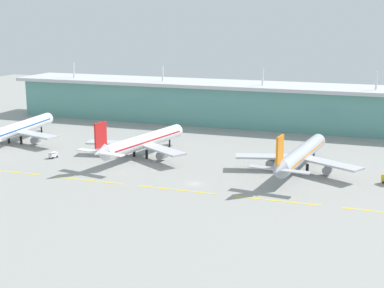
# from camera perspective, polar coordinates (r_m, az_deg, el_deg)

# --- Properties ---
(ground_plane) EXTENTS (600.00, 600.00, 0.00)m
(ground_plane) POSITION_cam_1_polar(r_m,az_deg,el_deg) (195.60, 0.22, -4.09)
(ground_plane) COLOR gray
(terminal_building) EXTENTS (288.00, 34.00, 31.35)m
(terminal_building) POSITION_cam_1_polar(r_m,az_deg,el_deg) (299.85, 7.39, 3.99)
(terminal_building) COLOR #5B9E93
(terminal_building) RESTS_ON ground
(airliner_nearest) EXTENTS (48.63, 66.74, 18.90)m
(airliner_nearest) POSITION_cam_1_polar(r_m,az_deg,el_deg) (269.52, -17.55, 1.44)
(airliner_nearest) COLOR white
(airliner_nearest) RESTS_ON ground
(airliner_near_middle) EXTENTS (47.87, 61.70, 18.90)m
(airliner_near_middle) POSITION_cam_1_polar(r_m,az_deg,el_deg) (232.16, -5.11, 0.23)
(airliner_near_middle) COLOR white
(airliner_near_middle) RESTS_ON ground
(airliner_far_middle) EXTENTS (48.47, 62.54, 18.90)m
(airliner_far_middle) POSITION_cam_1_polar(r_m,az_deg,el_deg) (213.19, 11.02, -1.10)
(airliner_far_middle) COLOR #ADB2BC
(airliner_far_middle) RESTS_ON ground
(taxiway_stripe_west) EXTENTS (28.00, 0.70, 0.04)m
(taxiway_stripe_west) POSITION_cam_1_polar(r_m,az_deg,el_deg) (221.45, -18.20, -2.71)
(taxiway_stripe_west) COLOR yellow
(taxiway_stripe_west) RESTS_ON ground
(taxiway_stripe_mid_west) EXTENTS (28.00, 0.70, 0.04)m
(taxiway_stripe_mid_west) POSITION_cam_1_polar(r_m,az_deg,el_deg) (202.92, -10.54, -3.68)
(taxiway_stripe_mid_west) COLOR yellow
(taxiway_stripe_mid_west) RESTS_ON ground
(taxiway_stripe_centre) EXTENTS (28.00, 0.70, 0.04)m
(taxiway_stripe_centre) POSITION_cam_1_polar(r_m,az_deg,el_deg) (188.74, -1.52, -4.72)
(taxiway_stripe_centre) COLOR yellow
(taxiway_stripe_centre) RESTS_ON ground
(taxiway_stripe_mid_east) EXTENTS (28.00, 0.70, 0.04)m
(taxiway_stripe_mid_east) POSITION_cam_1_polar(r_m,az_deg,el_deg) (179.95, 8.69, -5.76)
(taxiway_stripe_mid_east) COLOR yellow
(taxiway_stripe_mid_east) RESTS_ON ground
(baggage_cart) EXTENTS (2.59, 3.88, 2.48)m
(baggage_cart) POSITION_cam_1_polar(r_m,az_deg,el_deg) (237.47, -14.00, -1.11)
(baggage_cart) COLOR silver
(baggage_cart) RESTS_ON ground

